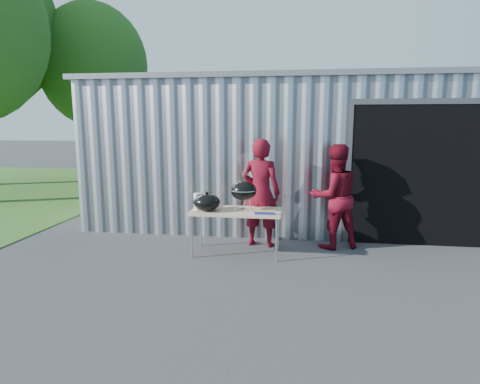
# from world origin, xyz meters

# --- Properties ---
(ground) EXTENTS (80.00, 80.00, 0.00)m
(ground) POSITION_xyz_m (0.00, 0.00, 0.00)
(ground) COLOR #313134
(building) EXTENTS (8.20, 6.20, 3.10)m
(building) POSITION_xyz_m (0.92, 4.59, 1.54)
(building) COLOR silver
(building) RESTS_ON ground
(tree_far) EXTENTS (3.97, 3.97, 6.58)m
(tree_far) POSITION_xyz_m (-6.50, 9.00, 4.28)
(tree_far) COLOR #442D19
(tree_far) RESTS_ON ground
(folding_table) EXTENTS (1.50, 0.75, 0.75)m
(folding_table) POSITION_xyz_m (0.15, 0.75, 0.71)
(folding_table) COLOR tan
(folding_table) RESTS_ON ground
(kettle_grill) EXTENTS (0.44, 0.44, 0.94)m
(kettle_grill) POSITION_xyz_m (0.27, 0.74, 1.17)
(kettle_grill) COLOR black
(kettle_grill) RESTS_ON folding_table
(grill_lid) EXTENTS (0.44, 0.44, 0.32)m
(grill_lid) POSITION_xyz_m (-0.33, 0.65, 0.89)
(grill_lid) COLOR black
(grill_lid) RESTS_ON folding_table
(paper_towels) EXTENTS (0.12, 0.12, 0.28)m
(paper_towels) POSITION_xyz_m (-0.50, 0.70, 0.89)
(paper_towels) COLOR white
(paper_towels) RESTS_ON folding_table
(white_tub) EXTENTS (0.20, 0.15, 0.10)m
(white_tub) POSITION_xyz_m (-0.40, 0.97, 0.80)
(white_tub) COLOR white
(white_tub) RESTS_ON folding_table
(foil_box) EXTENTS (0.32, 0.05, 0.06)m
(foil_box) POSITION_xyz_m (0.65, 0.50, 0.78)
(foil_box) COLOR #2019A6
(foil_box) RESTS_ON folding_table
(person_cook) EXTENTS (0.77, 0.56, 1.93)m
(person_cook) POSITION_xyz_m (0.51, 1.27, 0.96)
(person_cook) COLOR #5D0917
(person_cook) RESTS_ON ground
(person_bystander) EXTENTS (1.08, 0.96, 1.83)m
(person_bystander) POSITION_xyz_m (1.79, 1.34, 0.91)
(person_bystander) COLOR #5D0917
(person_bystander) RESTS_ON ground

